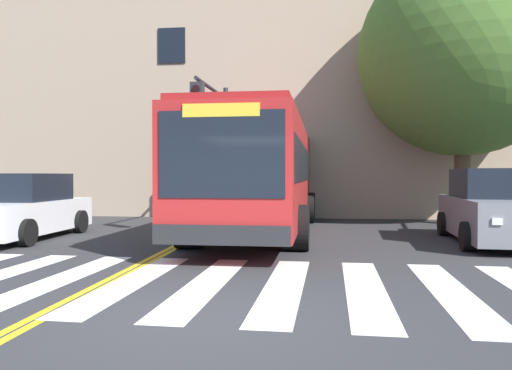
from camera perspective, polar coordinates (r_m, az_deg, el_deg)
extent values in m
plane|color=#303033|center=(6.16, -6.36, -14.73)|extent=(120.00, 120.00, 0.00)
cube|color=white|center=(8.80, -21.30, -9.95)|extent=(0.72, 4.39, 0.01)
cube|color=white|center=(8.27, -13.92, -10.61)|extent=(0.72, 4.39, 0.01)
cube|color=white|center=(7.90, -5.67, -11.14)|extent=(0.72, 4.39, 0.01)
cube|color=white|center=(7.70, 3.23, -11.46)|extent=(0.72, 4.39, 0.01)
cube|color=white|center=(7.69, 12.38, -11.51)|extent=(0.72, 4.39, 0.01)
cube|color=white|center=(7.86, 21.35, -11.28)|extent=(0.72, 4.39, 0.01)
cube|color=gold|center=(21.84, -2.05, -3.28)|extent=(0.12, 36.00, 0.01)
cube|color=gold|center=(21.82, -1.63, -3.28)|extent=(0.12, 36.00, 0.01)
cube|color=#B22323|center=(14.97, 0.73, 1.36)|extent=(2.78, 12.22, 2.63)
cube|color=black|center=(14.87, 5.68, 2.37)|extent=(0.23, 11.20, 0.95)
cube|color=black|center=(15.18, -4.11, 2.35)|extent=(0.23, 11.20, 0.95)
cube|color=black|center=(8.95, -4.03, 3.53)|extent=(2.30, 0.07, 1.58)
cube|color=yellow|center=(9.01, -4.04, 8.55)|extent=(1.41, 0.06, 0.24)
cube|color=#232326|center=(8.98, -4.06, -5.74)|extent=(2.51, 0.15, 0.36)
cube|color=maroon|center=(15.04, 0.73, 6.68)|extent=(2.62, 11.73, 0.16)
cylinder|color=black|center=(11.16, 4.63, -4.88)|extent=(0.58, 1.04, 1.03)
cylinder|color=black|center=(11.55, -7.63, -4.68)|extent=(0.58, 1.04, 1.03)
cylinder|color=black|center=(17.64, 5.77, -2.67)|extent=(0.58, 1.04, 1.03)
cylinder|color=black|center=(17.90, -2.10, -2.61)|extent=(0.58, 1.04, 1.03)
cylinder|color=black|center=(18.74, 5.88, -2.45)|extent=(0.58, 1.04, 1.03)
cylinder|color=black|center=(18.98, -1.53, -2.40)|extent=(0.58, 1.04, 1.03)
cube|color=white|center=(14.59, -25.03, -3.26)|extent=(1.87, 4.59, 0.82)
cube|color=black|center=(14.67, -24.79, -0.21)|extent=(1.64, 2.22, 0.73)
cylinder|color=black|center=(12.94, -24.72, -4.97)|extent=(0.24, 0.66, 0.66)
cylinder|color=black|center=(15.43, -19.46, -3.96)|extent=(0.24, 0.66, 0.66)
cylinder|color=black|center=(16.27, -25.26, -3.75)|extent=(0.24, 0.66, 0.66)
cube|color=slate|center=(13.58, 25.50, -3.32)|extent=(2.15, 4.77, 0.94)
cube|color=black|center=(13.68, 25.39, 0.19)|extent=(1.79, 2.34, 0.72)
cube|color=white|center=(11.17, 25.85, -3.78)|extent=(0.20, 0.05, 0.14)
cylinder|color=black|center=(12.00, 22.93, -5.43)|extent=(0.27, 0.67, 0.66)
cylinder|color=black|center=(14.81, 20.58, -4.18)|extent=(0.27, 0.67, 0.66)
cube|color=#236B70|center=(23.82, 0.94, -1.41)|extent=(2.12, 4.28, 0.92)
cube|color=black|center=(23.84, 0.94, 0.65)|extent=(1.75, 2.42, 0.80)
cube|color=white|center=(21.75, 2.32, -1.42)|extent=(0.20, 0.06, 0.14)
cube|color=white|center=(21.74, -0.35, -1.42)|extent=(0.20, 0.06, 0.14)
cylinder|color=black|center=(22.58, 3.16, -2.38)|extent=(0.28, 0.62, 0.60)
cylinder|color=black|center=(22.57, -1.23, -2.38)|extent=(0.28, 0.62, 0.60)
cylinder|color=black|center=(25.13, 2.89, -2.02)|extent=(0.28, 0.62, 0.60)
cylinder|color=black|center=(25.12, -1.05, -2.02)|extent=(0.28, 0.62, 0.60)
cylinder|color=#28282D|center=(16.89, -3.47, 3.27)|extent=(0.16, 0.16, 4.63)
cylinder|color=#28282D|center=(15.31, -4.99, 10.83)|extent=(0.26, 3.68, 0.11)
cube|color=#28282D|center=(13.60, -6.73, 9.49)|extent=(0.35, 0.29, 1.00)
cylinder|color=black|center=(13.51, -6.91, 10.84)|extent=(0.22, 0.04, 0.22)
cylinder|color=orange|center=(13.46, -6.90, 9.58)|extent=(0.22, 0.04, 0.22)
cylinder|color=black|center=(13.42, -6.90, 8.31)|extent=(0.22, 0.04, 0.22)
cylinder|color=brown|center=(18.26, 22.51, 0.25)|extent=(0.52, 0.52, 2.86)
ellipsoid|color=#4C752D|center=(18.72, 22.62, 13.80)|extent=(7.72, 8.06, 6.96)
cube|color=tan|center=(24.95, 6.04, 12.19)|extent=(40.39, 9.99, 12.94)
cube|color=black|center=(20.33, -9.58, 5.50)|extent=(1.10, 0.06, 1.40)
cube|color=black|center=(20.18, 21.40, 5.47)|extent=(1.10, 0.06, 1.40)
cube|color=black|center=(20.92, -9.62, 15.45)|extent=(1.10, 0.06, 1.40)
cube|color=black|center=(20.77, 21.48, 15.49)|extent=(1.10, 0.06, 1.40)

